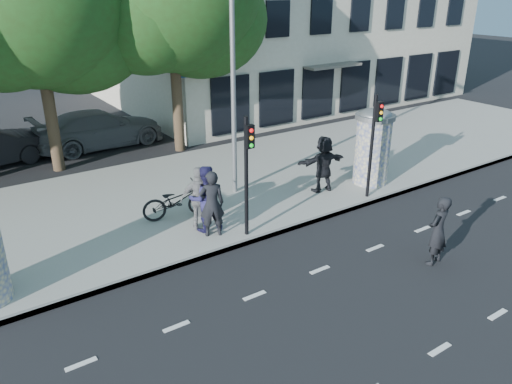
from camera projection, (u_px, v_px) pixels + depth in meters
ground at (360, 296)px, 11.55m from camera, size 120.00×120.00×0.00m
sidewalk at (203, 191)px, 17.23m from camera, size 40.00×8.00×0.15m
curb at (270, 235)px, 14.23m from camera, size 40.00×0.10×0.16m
lane_dash_near at (440, 349)px, 9.88m from camera, size 32.00×0.12×0.01m
lane_dash_far at (320, 270)px, 12.62m from camera, size 32.00×0.12×0.01m
ad_column_right at (373, 145)px, 17.24m from camera, size 1.36×1.36×2.65m
traffic_pole_near at (247, 165)px, 13.26m from camera, size 0.22×0.31×3.40m
traffic_pole_far at (374, 136)px, 15.76m from camera, size 0.22×0.31×3.40m
street_lamp at (234, 51)px, 15.16m from camera, size 0.25×0.93×8.00m
tree_near_left at (33, 3)px, 17.05m from camera, size 6.80×6.80×8.97m
ped_b at (212, 204)px, 13.69m from camera, size 0.81×0.67×1.91m
ped_c at (205, 199)px, 13.97m from camera, size 1.12×0.98×1.95m
ped_e at (200, 199)px, 14.07m from camera, size 1.26×0.99×1.88m
ped_f at (323, 164)px, 16.69m from camera, size 1.86×0.90×1.93m
man_road at (438, 231)px, 12.59m from camera, size 0.75×0.56×1.86m
bicycle at (177, 201)px, 14.90m from camera, size 1.13×2.18×1.09m
cabinet_left at (205, 198)px, 15.12m from camera, size 0.62×0.54×1.09m
cabinet_right at (370, 170)px, 17.41m from camera, size 0.61×0.53×1.06m
car_right at (99, 129)px, 21.82m from camera, size 2.60×5.73×1.63m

